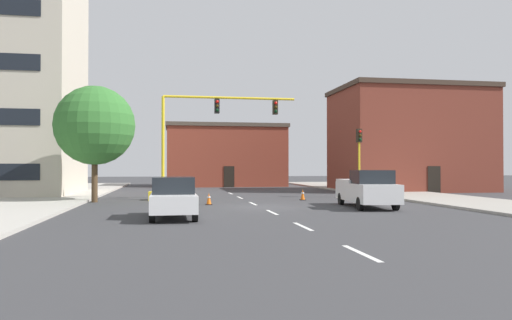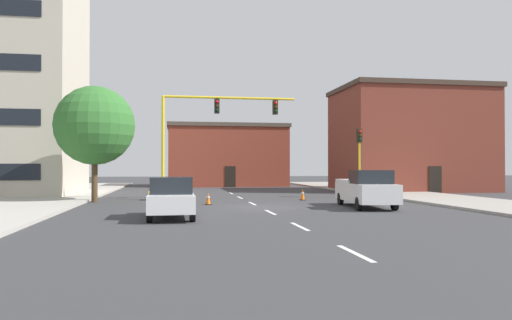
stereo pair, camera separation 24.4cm
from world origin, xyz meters
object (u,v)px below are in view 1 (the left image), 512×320
object	(u,v)px
traffic_light_pole_right	(359,147)
traffic_cone_roadside_a	(209,199)
traffic_cone_roadside_b	(303,195)
sedan_white_near_left	(173,197)
pickup_truck_white	(367,189)
tree_left_near	(95,126)
traffic_signal_gantry	(183,165)

from	to	relation	value
traffic_light_pole_right	traffic_cone_roadside_a	bearing A→B (deg)	-157.37
traffic_cone_roadside_a	traffic_cone_roadside_b	xyz separation A→B (m)	(6.25, 2.72, 0.02)
sedan_white_near_left	traffic_cone_roadside_b	bearing A→B (deg)	49.18
pickup_truck_white	tree_left_near	bearing A→B (deg)	156.67
traffic_signal_gantry	tree_left_near	world-z (taller)	tree_left_near
traffic_cone_roadside_a	traffic_cone_roadside_b	distance (m)	6.81
tree_left_near	traffic_cone_roadside_a	bearing A→B (deg)	-24.94
traffic_light_pole_right	traffic_cone_roadside_a	world-z (taller)	traffic_light_pole_right
traffic_cone_roadside_a	traffic_signal_gantry	bearing A→B (deg)	106.92
sedan_white_near_left	tree_left_near	bearing A→B (deg)	115.17
traffic_signal_gantry	traffic_light_pole_right	world-z (taller)	traffic_signal_gantry
traffic_cone_roadside_a	traffic_cone_roadside_b	bearing A→B (deg)	23.50
traffic_signal_gantry	traffic_cone_roadside_a	bearing A→B (deg)	-73.08
pickup_truck_white	sedan_white_near_left	size ratio (longest dim) A/B	1.23
traffic_cone_roadside_a	traffic_light_pole_right	bearing A→B (deg)	22.63
tree_left_near	traffic_cone_roadside_a	size ratio (longest dim) A/B	10.41
tree_left_near	pickup_truck_white	xyz separation A→B (m)	(14.81, -6.39, -3.69)
pickup_truck_white	traffic_cone_roadside_a	size ratio (longest dim) A/B	8.18
tree_left_near	traffic_cone_roadside_a	world-z (taller)	tree_left_near
pickup_truck_white	sedan_white_near_left	distance (m)	10.74
sedan_white_near_left	pickup_truck_white	bearing A→B (deg)	19.44
sedan_white_near_left	traffic_cone_roadside_b	distance (m)	12.65
traffic_signal_gantry	pickup_truck_white	size ratio (longest dim) A/B	1.74
traffic_light_pole_right	sedan_white_near_left	bearing A→B (deg)	-138.49
traffic_light_pole_right	tree_left_near	distance (m)	17.60
pickup_truck_white	sedan_white_near_left	xyz separation A→B (m)	(-10.13, -3.58, -0.09)
traffic_signal_gantry	sedan_white_near_left	world-z (taller)	traffic_signal_gantry
sedan_white_near_left	traffic_light_pole_right	bearing A→B (deg)	41.51
traffic_light_pole_right	traffic_cone_roadside_a	xyz separation A→B (m)	(-10.81, -4.51, -3.20)
traffic_cone_roadside_a	traffic_cone_roadside_b	world-z (taller)	traffic_cone_roadside_b
pickup_truck_white	traffic_signal_gantry	bearing A→B (deg)	140.62
traffic_light_pole_right	pickup_truck_white	xyz separation A→B (m)	(-2.70, -7.78, -2.55)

